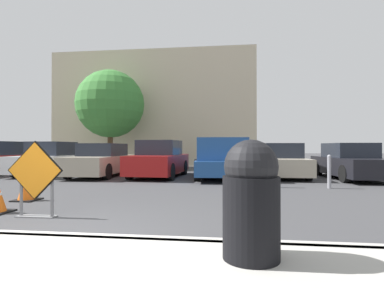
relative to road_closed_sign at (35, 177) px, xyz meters
The scene contains 15 objects.
ground_plane 8.73m from the road_closed_sign, 83.05° to the left, with size 96.00×96.00×0.00m, color #3D3D3F.
curb_lip 1.85m from the road_closed_sign, 52.47° to the right, with size 25.40×0.20×0.14m.
road_closed_sign is the anchor object (origin of this frame).
traffic_cone_second 2.09m from the road_closed_sign, 129.52° to the left, with size 0.53×0.53×0.78m.
parked_car_second 9.16m from the road_closed_sign, 120.47° to the left, with size 1.87×4.33×1.52m.
parked_car_third 7.87m from the road_closed_sign, 105.04° to the left, with size 1.84×4.61×1.44m.
parked_car_fourth 7.51m from the road_closed_sign, 85.73° to the left, with size 2.03×4.12×1.57m.
pickup_truck 8.16m from the road_closed_sign, 67.05° to the left, with size 2.38×5.63×1.63m.
parked_car_fifth 9.96m from the road_closed_sign, 54.69° to the left, with size 1.77×4.24×1.44m.
parked_car_sixth 11.33m from the road_closed_sign, 42.45° to the left, with size 1.93×4.45×1.44m.
trash_bin 4.20m from the road_closed_sign, 27.43° to the right, with size 0.59×0.59×1.22m.
bollard_nearest 6.73m from the road_closed_sign, 43.47° to the left, with size 0.12×0.12×1.02m.
bollard_second 8.06m from the road_closed_sign, 35.03° to the left, with size 0.12×0.12×1.04m.
building_facade_backdrop 17.23m from the road_closed_sign, 95.75° to the left, with size 14.01×5.00×7.86m.
street_tree_behind_lot 13.04m from the road_closed_sign, 106.26° to the left, with size 4.05×4.05×5.89m.
Camera 1 is at (2.44, -3.70, 1.29)m, focal length 28.00 mm.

